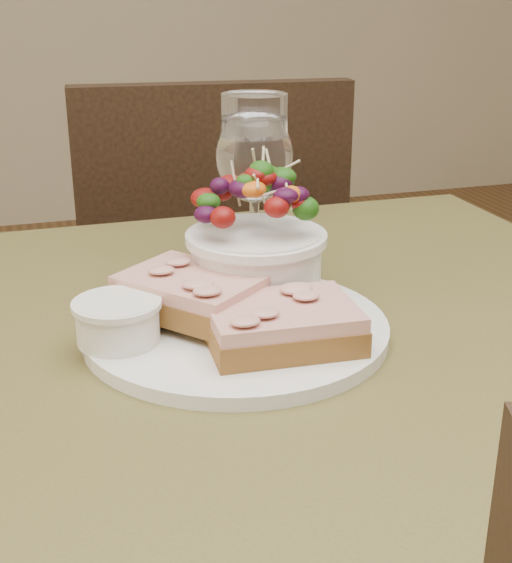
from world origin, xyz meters
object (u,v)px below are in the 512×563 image
object	(u,v)px
dinner_plate	(236,328)
wine_glass	(254,162)
chair_far	(205,393)
sandwich_back	(192,293)
ramekin	(118,319)
cafe_table	(275,447)
sandwich_front	(282,324)
salad_bowl	(256,234)

from	to	relation	value
dinner_plate	wine_glass	size ratio (longest dim) A/B	1.52
chair_far	wine_glass	world-z (taller)	wine_glass
dinner_plate	sandwich_back	bearing A→B (deg)	151.28
chair_far	ramekin	xyz separation A→B (m)	(-0.24, -0.71, 0.49)
dinner_plate	sandwich_back	world-z (taller)	sandwich_back
cafe_table	ramekin	bearing A→B (deg)	170.44
cafe_table	wine_glass	xyz separation A→B (m)	(0.03, 0.15, 0.22)
sandwich_front	sandwich_back	bearing A→B (deg)	133.23
dinner_plate	sandwich_front	size ratio (longest dim) A/B	2.11
sandwich_front	wine_glass	distance (m)	0.20
cafe_table	sandwich_back	size ratio (longest dim) A/B	5.47
sandwich_front	sandwich_back	world-z (taller)	sandwich_back
cafe_table	salad_bowl	distance (m)	0.19
ramekin	chair_far	bearing A→B (deg)	71.69
sandwich_back	dinner_plate	bearing A→B (deg)	22.06
chair_far	salad_bowl	world-z (taller)	chair_far
sandwich_front	salad_bowl	distance (m)	0.12
ramekin	salad_bowl	xyz separation A→B (m)	(0.14, 0.07, 0.04)
sandwich_back	wine_glass	world-z (taller)	wine_glass
chair_far	wine_glass	size ratio (longest dim) A/B	5.14
wine_glass	cafe_table	bearing A→B (deg)	-100.28
dinner_plate	sandwich_back	xyz separation A→B (m)	(-0.03, 0.02, 0.03)
salad_bowl	chair_far	bearing A→B (deg)	81.49
ramekin	salad_bowl	bearing A→B (deg)	25.45
sandwich_back	wine_glass	xyz separation A→B (m)	(0.09, 0.11, 0.09)
cafe_table	dinner_plate	size ratio (longest dim) A/B	3.01
sandwich_front	sandwich_back	distance (m)	0.09
sandwich_back	ramekin	distance (m)	0.07
sandwich_back	wine_glass	size ratio (longest dim) A/B	0.84
ramekin	wine_glass	distance (m)	0.23
cafe_table	sandwich_front	size ratio (longest dim) A/B	6.36
chair_far	ramekin	world-z (taller)	chair_far
cafe_table	sandwich_back	world-z (taller)	sandwich_back
sandwich_front	chair_far	bearing A→B (deg)	85.01
sandwich_back	wine_glass	distance (m)	0.16
sandwich_front	sandwich_back	size ratio (longest dim) A/B	0.86
dinner_plate	salad_bowl	size ratio (longest dim) A/B	2.09
sandwich_front	wine_glass	size ratio (longest dim) A/B	0.72
sandwich_front	dinner_plate	bearing A→B (deg)	118.95
sandwich_front	salad_bowl	xyz separation A→B (m)	(0.01, 0.11, 0.04)
sandwich_back	sandwich_front	bearing A→B (deg)	0.84
ramekin	dinner_plate	bearing A→B (deg)	4.86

